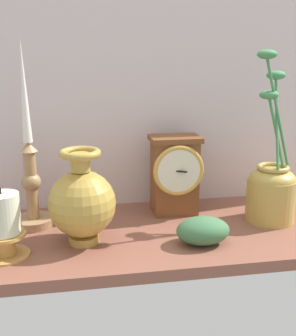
{
  "coord_description": "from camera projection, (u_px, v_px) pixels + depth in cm",
  "views": [
    {
      "loc": [
        -15.79,
        -82.49,
        36.92
      ],
      "look_at": [
        -1.48,
        0.0,
        14.0
      ],
      "focal_mm": 44.34,
      "sensor_mm": 36.0,
      "label": 1
    }
  ],
  "objects": [
    {
      "name": "pillar_candle_front",
      "position": [
        4.0,
        224.0,
        0.77
      ],
      "size": [
        8.7,
        8.7,
        13.6
      ],
      "color": "gold",
      "rests_on": "ground_plane"
    },
    {
      "name": "brass_vase_bulbous",
      "position": [
        82.0,
        202.0,
        0.82
      ],
      "size": [
        13.45,
        13.45,
        19.38
      ],
      "color": "#B9953E",
      "rests_on": "ground_plane"
    },
    {
      "name": "mantel_clock",
      "position": [
        175.0,
        174.0,
        0.98
      ],
      "size": [
        11.85,
        9.9,
        18.69
      ],
      "color": "brown",
      "rests_on": "ground_plane"
    },
    {
      "name": "back_wall",
      "position": [
        141.0,
        74.0,
        1.0
      ],
      "size": [
        120.0,
        2.0,
        65.0
      ],
      "primitive_type": "cube",
      "color": "silver",
      "rests_on": "ground_plane"
    },
    {
      "name": "candlestick_tall_left",
      "position": [
        31.0,
        176.0,
        0.9
      ],
      "size": [
        8.84,
        8.84,
        40.48
      ],
      "color": "#A88055",
      "rests_on": "ground_plane"
    },
    {
      "name": "ground_plane",
      "position": [
        155.0,
        234.0,
        0.91
      ],
      "size": [
        100.0,
        36.0,
        2.4
      ],
      "primitive_type": "cube",
      "color": "brown"
    },
    {
      "name": "ivy_sprig",
      "position": [
        203.0,
        231.0,
        0.83
      ],
      "size": [
        10.91,
        7.63,
        5.57
      ],
      "color": "#3E7145",
      "rests_on": "ground_plane"
    },
    {
      "name": "brass_vase_jar",
      "position": [
        271.0,
        187.0,
        0.94
      ],
      "size": [
        11.03,
        11.02,
        38.0
      ],
      "color": "#B89946",
      "rests_on": "ground_plane"
    }
  ]
}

